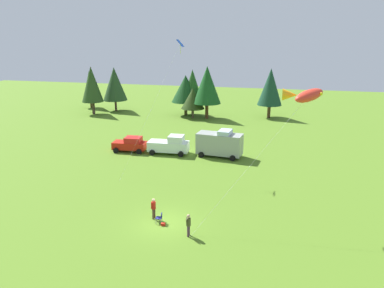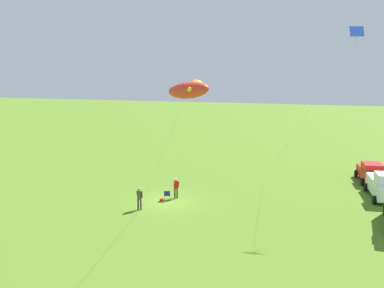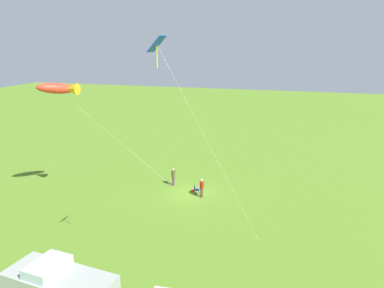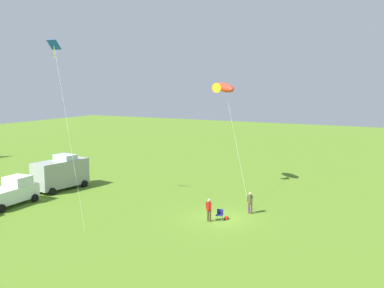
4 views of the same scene
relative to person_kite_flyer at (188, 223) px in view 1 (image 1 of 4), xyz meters
The scene contains 11 objects.
ground_plane 2.96m from the person_kite_flyer, 147.66° to the left, with size 160.00×160.00×0.00m, color #527921.
person_kite_flyer is the anchor object (origin of this frame).
folding_chair 3.08m from the person_kite_flyer, 151.65° to the left, with size 0.55×0.55×0.82m.
person_spectator 3.92m from the person_kite_flyer, 149.33° to the left, with size 0.41×0.53×1.74m.
backpack_on_grass 2.67m from the person_kite_flyer, 155.31° to the left, with size 0.32×0.22×0.22m, color red.
car_red_sedan 22.16m from the person_kite_flyer, 123.39° to the left, with size 4.32×2.46×1.89m.
truck_white_pickup 20.12m from the person_kite_flyer, 110.68° to the left, with size 5.09×2.61×2.34m.
van_motorhome_grey 19.16m from the person_kite_flyer, 92.65° to the left, with size 5.62×3.11×3.34m.
treeline_distant 43.90m from the person_kite_flyer, 108.03° to the left, with size 39.11×9.16×9.14m.
kite_large_fish 13.03m from the person_kite_flyer, 36.96° to the left, with size 9.30×7.34×10.44m.
kite_diamond_blue 19.99m from the person_kite_flyer, 107.75° to the left, with size 5.05×7.32×13.77m.
Camera 1 is at (8.35, -25.27, 14.23)m, focal length 35.00 mm.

